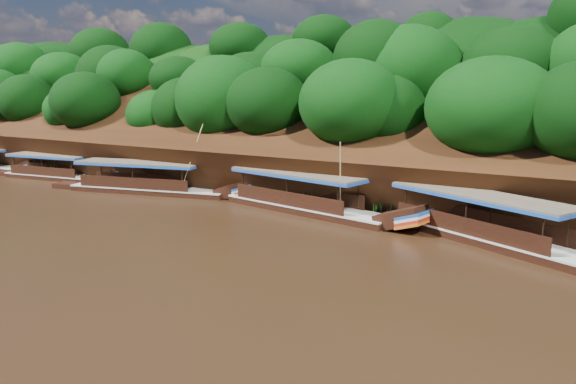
{
  "coord_description": "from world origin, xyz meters",
  "views": [
    {
      "loc": [
        19.78,
        -24.94,
        8.72
      ],
      "look_at": [
        0.44,
        7.0,
        1.59
      ],
      "focal_mm": 35.0,
      "sensor_mm": 36.0,
      "label": 1
    }
  ],
  "objects_px": {
    "boat_0": "(504,237)",
    "boat_2": "(158,187)",
    "boat_1": "(316,205)",
    "boat_3": "(61,174)"
  },
  "relations": [
    {
      "from": "boat_0",
      "to": "boat_3",
      "type": "xyz_separation_m",
      "value": [
        -39.84,
        2.02,
        -0.1
      ]
    },
    {
      "from": "boat_0",
      "to": "boat_3",
      "type": "bearing_deg",
      "value": -157.89
    },
    {
      "from": "boat_0",
      "to": "boat_2",
      "type": "relative_size",
      "value": 1.0
    },
    {
      "from": "boat_0",
      "to": "boat_3",
      "type": "height_order",
      "value": "boat_0"
    },
    {
      "from": "boat_0",
      "to": "boat_2",
      "type": "xyz_separation_m",
      "value": [
        -27.19,
        1.68,
        -0.04
      ]
    },
    {
      "from": "boat_2",
      "to": "boat_3",
      "type": "distance_m",
      "value": 12.65
    },
    {
      "from": "boat_1",
      "to": "boat_0",
      "type": "bearing_deg",
      "value": 2.27
    },
    {
      "from": "boat_1",
      "to": "boat_2",
      "type": "height_order",
      "value": "boat_2"
    },
    {
      "from": "boat_1",
      "to": "boat_2",
      "type": "bearing_deg",
      "value": -168.84
    },
    {
      "from": "boat_0",
      "to": "boat_1",
      "type": "distance_m",
      "value": 12.78
    }
  ]
}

